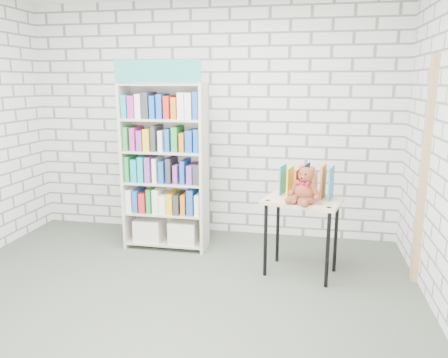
# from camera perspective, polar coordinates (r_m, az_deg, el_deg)

# --- Properties ---
(ground) EXTENTS (4.50, 4.50, 0.00)m
(ground) POSITION_cam_1_polar(r_m,az_deg,el_deg) (3.89, -8.32, -16.16)
(ground) COLOR #464D41
(ground) RESTS_ON ground
(room_shell) EXTENTS (4.52, 4.02, 2.81)m
(room_shell) POSITION_cam_1_polar(r_m,az_deg,el_deg) (3.42, -9.28, 11.09)
(room_shell) COLOR silver
(room_shell) RESTS_ON ground
(bookshelf) EXTENTS (0.93, 0.36, 2.08)m
(bookshelf) POSITION_cam_1_polar(r_m,az_deg,el_deg) (4.91, -7.67, 1.74)
(bookshelf) COLOR beige
(bookshelf) RESTS_ON ground
(display_table) EXTENTS (0.81, 0.65, 0.76)m
(display_table) POSITION_cam_1_polar(r_m,az_deg,el_deg) (4.28, 10.17, -3.98)
(display_table) COLOR #D7B381
(display_table) RESTS_ON ground
(table_books) EXTENTS (0.53, 0.33, 0.29)m
(table_books) POSITION_cam_1_polar(r_m,az_deg,el_deg) (4.33, 10.69, -0.35)
(table_books) COLOR teal
(table_books) RESTS_ON display_table
(teddy_bear) EXTENTS (0.33, 0.31, 0.35)m
(teddy_bear) POSITION_cam_1_polar(r_m,az_deg,el_deg) (4.11, 10.50, -1.16)
(teddy_bear) COLOR brown
(teddy_bear) RESTS_ON display_table
(door_trim) EXTENTS (0.05, 0.12, 2.10)m
(door_trim) POSITION_cam_1_polar(r_m,az_deg,el_deg) (4.37, 24.66, 0.69)
(door_trim) COLOR tan
(door_trim) RESTS_ON ground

